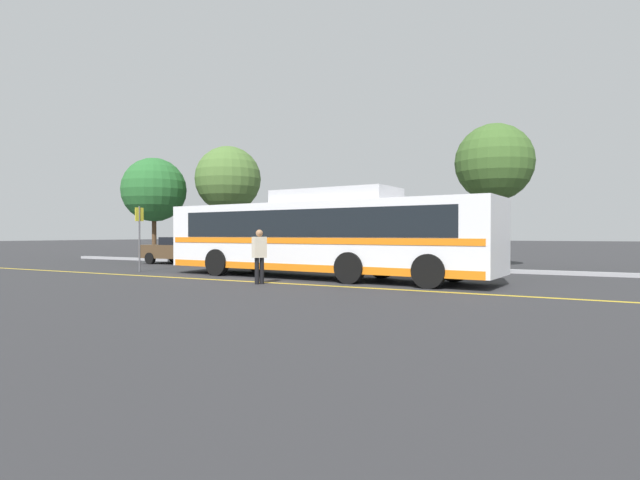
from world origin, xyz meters
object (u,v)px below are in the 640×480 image
bus_stop_sign (139,231)px  tree_2 (228,179)px  parked_car_1 (288,252)px  tree_0 (154,190)px  parked_car_0 (181,250)px  tree_1 (494,163)px  transit_bus (321,235)px  pedestrian_0 (259,253)px

bus_stop_sign → tree_2: (-3.93, 10.82, 3.39)m
parked_car_1 → tree_0: (-11.96, 3.27, 3.65)m
parked_car_0 → parked_car_1: (6.54, 0.06, -0.01)m
parked_car_1 → tree_1: size_ratio=0.64×
parked_car_0 → tree_0: 7.33m
parked_car_1 → bus_stop_sign: bus_stop_sign is taller
tree_0 → tree_2: bearing=34.1°
tree_2 → parked_car_1: bearing=-35.8°
transit_bus → tree_2: size_ratio=1.78×
transit_bus → parked_car_1: bearing=47.8°
pedestrian_0 → tree_0: bearing=-96.6°
bus_stop_sign → tree_2: tree_2 is taller
bus_stop_sign → tree_1: tree_1 is taller
parked_car_0 → bus_stop_sign: 5.51m
parked_car_1 → tree_2: 10.94m
parked_car_1 → pedestrian_0: size_ratio=2.54×
bus_stop_sign → tree_1: bearing=-47.8°
tree_2 → tree_0: bearing=-145.9°
parked_car_1 → tree_2: bearing=-129.2°
parked_car_1 → bus_stop_sign: size_ratio=1.59×
transit_bus → tree_1: tree_1 is taller
pedestrian_0 → bus_stop_sign: bus_stop_sign is taller
transit_bus → tree_2: 16.02m
parked_car_0 → bus_stop_sign: bus_stop_sign is taller
tree_1 → parked_car_1: bearing=-150.8°
bus_stop_sign → tree_2: bearing=24.7°
parked_car_1 → pedestrian_0: 7.54m
parked_car_1 → tree_2: tree_2 is taller
parked_car_1 → tree_1: tree_1 is taller
pedestrian_0 → tree_2: (-11.27, 12.72, 4.12)m
transit_bus → tree_1: size_ratio=1.91×
tree_0 → tree_1: size_ratio=0.95×
pedestrian_0 → bus_stop_sign: (-7.33, 1.90, 0.73)m
parked_car_1 → tree_1: 10.48m
pedestrian_0 → tree_1: bearing=-177.2°
parked_car_1 → tree_0: tree_0 is taller
pedestrian_0 → tree_2: bearing=-111.2°
tree_0 → tree_2: (3.83, 2.59, 0.73)m
transit_bus → bus_stop_sign: size_ratio=4.73×
pedestrian_0 → tree_2: 17.48m
transit_bus → bus_stop_sign: bearing=100.5°
parked_car_0 → tree_1: 16.21m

